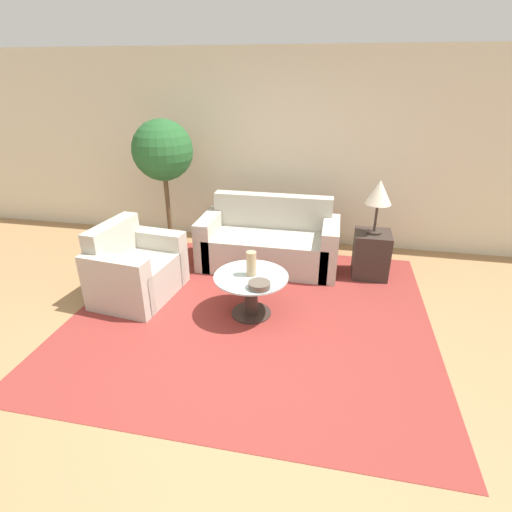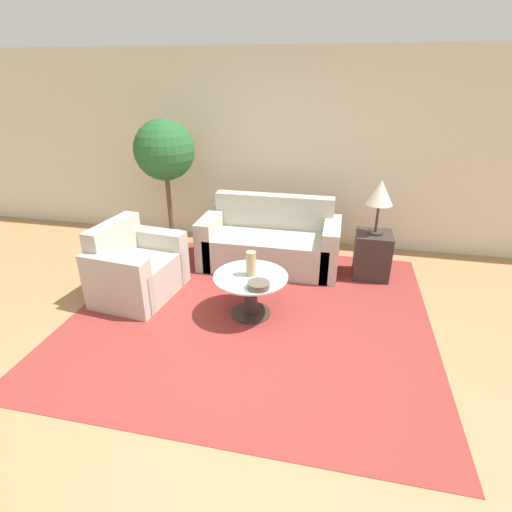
% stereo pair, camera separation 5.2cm
% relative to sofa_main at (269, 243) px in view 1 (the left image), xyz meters
% --- Properties ---
extents(ground_plane, '(14.00, 14.00, 0.00)m').
position_rel_sofa_main_xyz_m(ground_plane, '(-0.11, -1.97, -0.29)').
color(ground_plane, '#9E754C').
extents(wall_back, '(10.00, 0.06, 2.60)m').
position_rel_sofa_main_xyz_m(wall_back, '(-0.11, 0.87, 1.01)').
color(wall_back, beige).
rests_on(wall_back, ground_plane).
extents(rug, '(3.60, 3.30, 0.01)m').
position_rel_sofa_main_xyz_m(rug, '(0.02, -1.23, -0.29)').
color(rug, maroon).
rests_on(rug, ground_plane).
extents(sofa_main, '(1.73, 0.79, 0.86)m').
position_rel_sofa_main_xyz_m(sofa_main, '(0.00, 0.00, 0.00)').
color(sofa_main, '#B2AD9E').
rests_on(sofa_main, ground_plane).
extents(armchair, '(0.83, 1.05, 0.83)m').
position_rel_sofa_main_xyz_m(armchair, '(-1.34, -1.08, 0.00)').
color(armchair, '#B2AD9E').
rests_on(armchair, ground_plane).
extents(coffee_table, '(0.75, 0.75, 0.45)m').
position_rel_sofa_main_xyz_m(coffee_table, '(0.02, -1.23, -0.00)').
color(coffee_table, '#332823').
rests_on(coffee_table, ground_plane).
extents(side_table, '(0.42, 0.42, 0.56)m').
position_rel_sofa_main_xyz_m(side_table, '(1.26, -0.08, -0.01)').
color(side_table, '#332823').
rests_on(side_table, ground_plane).
extents(table_lamp, '(0.30, 0.30, 0.64)m').
position_rel_sofa_main_xyz_m(table_lamp, '(1.26, -0.08, 0.75)').
color(table_lamp, '#332823').
rests_on(table_lamp, side_table).
extents(potted_plant, '(0.75, 0.75, 1.78)m').
position_rel_sofa_main_xyz_m(potted_plant, '(-1.37, 0.04, 1.04)').
color(potted_plant, '#93704C').
rests_on(potted_plant, ground_plane).
extents(vase, '(0.10, 0.10, 0.25)m').
position_rel_sofa_main_xyz_m(vase, '(0.02, -1.21, 0.28)').
color(vase, tan).
rests_on(vase, coffee_table).
extents(bowl, '(0.21, 0.21, 0.06)m').
position_rel_sofa_main_xyz_m(bowl, '(0.15, -1.45, 0.19)').
color(bowl, brown).
rests_on(bowl, coffee_table).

